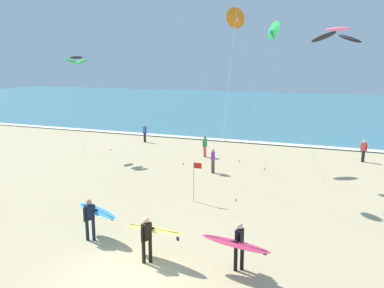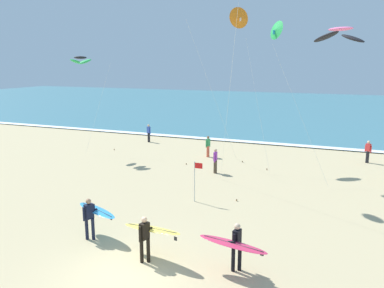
% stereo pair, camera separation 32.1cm
% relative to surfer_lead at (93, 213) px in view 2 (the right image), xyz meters
% --- Properties ---
extents(ground_plane, '(160.00, 160.00, 0.00)m').
position_rel_surfer_lead_xyz_m(ground_plane, '(2.62, -1.94, -1.05)').
color(ground_plane, tan).
extents(ocean_water, '(160.00, 60.00, 0.08)m').
position_rel_surfer_lead_xyz_m(ocean_water, '(2.62, 50.69, -1.01)').
color(ocean_water, teal).
rests_on(ocean_water, ground).
extents(shoreline_foam, '(160.00, 0.98, 0.01)m').
position_rel_surfer_lead_xyz_m(shoreline_foam, '(2.62, 20.99, -0.96)').
color(shoreline_foam, white).
rests_on(shoreline_foam, ocean_water).
extents(surfer_lead, '(2.30, 1.28, 1.71)m').
position_rel_surfer_lead_xyz_m(surfer_lead, '(0.00, 0.00, 0.00)').
color(surfer_lead, black).
rests_on(surfer_lead, ground).
extents(surfer_trailing, '(2.45, 1.06, 1.71)m').
position_rel_surfer_lead_xyz_m(surfer_trailing, '(5.95, -0.45, 0.00)').
color(surfer_trailing, black).
rests_on(surfer_trailing, ground).
extents(surfer_third, '(2.62, 1.15, 1.71)m').
position_rel_surfer_lead_xyz_m(surfer_third, '(2.88, -0.76, 0.00)').
color(surfer_third, black).
rests_on(surfer_third, ground).
extents(kite_arc_charcoal_near, '(2.32, 3.10, 7.39)m').
position_rel_surfer_lead_xyz_m(kite_arc_charcoal_near, '(-9.33, 11.78, 6.03)').
color(kite_arc_charcoal_near, green).
rests_on(kite_arc_charcoal_near, ground).
extents(kite_delta_emerald_mid, '(2.97, 2.92, 9.35)m').
position_rel_surfer_lead_xyz_m(kite_delta_emerald_mid, '(4.79, 11.68, 7.69)').
color(kite_delta_emerald_mid, green).
rests_on(kite_delta_emerald_mid, ground).
extents(kite_delta_amber_high, '(3.42, 3.41, 10.63)m').
position_rel_surfer_lead_xyz_m(kite_delta_amber_high, '(1.73, 14.69, 8.83)').
color(kite_delta_amber_high, orange).
rests_on(kite_delta_amber_high, ground).
extents(kite_arc_rose_extra, '(5.38, 4.21, 8.71)m').
position_rel_surfer_lead_xyz_m(kite_arc_rose_extra, '(8.39, 10.10, 7.26)').
color(kite_arc_rose_extra, black).
rests_on(kite_arc_rose_extra, ground).
extents(bystander_green_top, '(0.28, 0.47, 1.59)m').
position_rel_surfer_lead_xyz_m(bystander_green_top, '(-0.39, 14.61, -0.24)').
color(bystander_green_top, '#D8593F').
rests_on(bystander_green_top, ground).
extents(bystander_blue_top, '(0.46, 0.30, 1.59)m').
position_rel_surfer_lead_xyz_m(bystander_blue_top, '(-7.16, 17.88, -0.24)').
color(bystander_blue_top, black).
rests_on(bystander_blue_top, ground).
extents(bystander_red_top, '(0.43, 0.33, 1.59)m').
position_rel_surfer_lead_xyz_m(bystander_red_top, '(10.60, 17.20, -0.24)').
color(bystander_red_top, black).
rests_on(bystander_red_top, ground).
extents(bystander_purple_top, '(0.22, 0.50, 1.59)m').
position_rel_surfer_lead_xyz_m(bystander_purple_top, '(1.51, 10.69, -0.24)').
color(bystander_purple_top, '#4C3D2D').
rests_on(bystander_purple_top, ground).
extents(lifeguard_flag, '(0.45, 0.05, 2.10)m').
position_rel_surfer_lead_xyz_m(lifeguard_flag, '(2.25, 5.40, 0.22)').
color(lifeguard_flag, silver).
rests_on(lifeguard_flag, ground).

